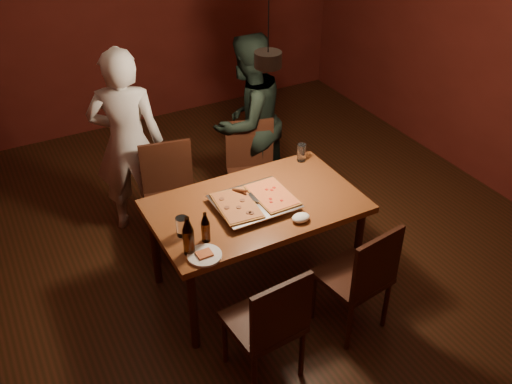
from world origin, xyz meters
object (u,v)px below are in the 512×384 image
chair_far_right (252,163)px  chair_near_right (363,271)px  beer_bottle_b (205,227)px  pizza_tray (254,204)px  pendant_lamp (268,58)px  beer_bottle_a (188,235)px  plate_slice (205,255)px  diner_white (128,143)px  chair_far_left (170,187)px  diner_dark (248,121)px  chair_near_left (271,318)px  dining_table (256,212)px

chair_far_right → chair_near_right: (-0.00, -1.58, 0.00)m
chair_near_right → beer_bottle_b: 1.09m
chair_far_right → pizza_tray: (-0.43, -0.85, 0.24)m
chair_far_right → pendant_lamp: size_ratio=0.48×
beer_bottle_a → plate_slice: 0.17m
diner_white → beer_bottle_b: bearing=117.0°
chair_far_left → diner_white: diner_white is taller
pendant_lamp → plate_slice: bearing=-145.8°
plate_slice → chair_far_right: bearing=50.8°
diner_white → beer_bottle_a: bearing=111.2°
pizza_tray → plate_slice: (-0.53, -0.33, -0.01)m
chair_near_right → diner_dark: diner_dark is taller
chair_near_left → beer_bottle_a: beer_bottle_a is taller
beer_bottle_a → diner_white: bearing=87.6°
beer_bottle_a → chair_far_right: bearing=46.9°
pizza_tray → beer_bottle_a: size_ratio=1.98×
dining_table → chair_near_left: 0.92m
beer_bottle_b → diner_dark: 1.65m
chair_near_left → pendant_lamp: (0.51, 0.97, 1.22)m
pendant_lamp → chair_far_right: bearing=70.7°
chair_far_left → beer_bottle_b: 1.07m
beer_bottle_a → plate_slice: size_ratio=1.26×
plate_slice → chair_near_right: bearing=-22.9°
dining_table → plate_slice: 0.67m
pizza_tray → pendant_lamp: 1.02m
dining_table → plate_slice: (-0.56, -0.36, 0.08)m
chair_near_left → diner_white: diner_white is taller
pizza_tray → beer_bottle_b: size_ratio=2.49×
plate_slice → diner_white: diner_white is taller
beer_bottle_a → diner_dark: (1.14, 1.38, -0.10)m
beer_bottle_a → pendant_lamp: pendant_lamp is taller
chair_far_right → chair_near_left: bearing=83.3°
plate_slice → diner_dark: 1.81m
chair_near_left → chair_near_right: size_ratio=1.00×
diner_dark → pendant_lamp: 1.42m
dining_table → chair_far_left: chair_far_left is taller
diner_white → chair_far_left: bearing=142.4°
diner_white → plate_slice: bearing=113.9°
chair_near_left → diner_dark: size_ratio=0.31×
pizza_tray → beer_bottle_b: (-0.46, -0.19, 0.09)m
chair_far_left → chair_near_left: bearing=101.8°
beer_bottle_b → diner_white: (-0.08, 1.38, -0.04)m
chair_near_left → diner_dark: bearing=61.6°
chair_far_left → beer_bottle_a: size_ratio=1.78×
chair_near_right → beer_bottle_a: beer_bottle_a is taller
diner_dark → chair_near_right: bearing=66.8°
beer_bottle_b → beer_bottle_a: bearing=-156.5°
chair_far_right → beer_bottle_b: 1.40m
dining_table → beer_bottle_b: beer_bottle_b is taller
dining_table → pendant_lamp: bearing=39.7°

